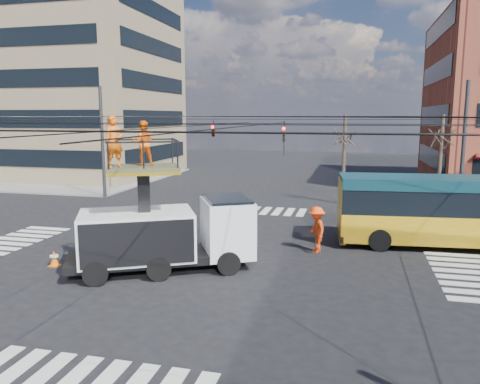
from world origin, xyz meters
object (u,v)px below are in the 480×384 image
at_px(city_bus, 467,210).
at_px(flagger, 316,229).
at_px(traffic_cone, 54,258).
at_px(worker_ground, 95,245).
at_px(utility_truck, 166,220).

bearing_deg(city_bus, flagger, -165.32).
height_order(city_bus, flagger, city_bus).
relative_size(city_bus, traffic_cone, 18.35).
height_order(city_bus, traffic_cone, city_bus).
bearing_deg(worker_ground, flagger, -82.33).
xyz_separation_m(utility_truck, flagger, (5.45, 3.77, -0.95)).
distance_m(city_bus, flagger, 6.99).
bearing_deg(utility_truck, worker_ground, 161.48).
bearing_deg(city_bus, traffic_cone, -163.14).
bearing_deg(flagger, city_bus, 84.86).
height_order(utility_truck, city_bus, utility_truck).
relative_size(utility_truck, worker_ground, 3.97).
bearing_deg(utility_truck, city_bus, -0.22).
bearing_deg(worker_ground, traffic_cone, 77.50).
distance_m(utility_truck, traffic_cone, 4.89).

